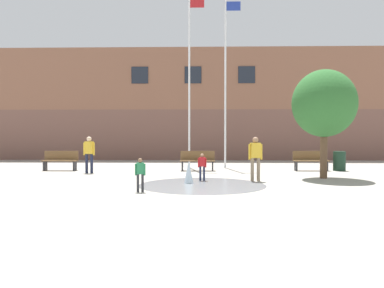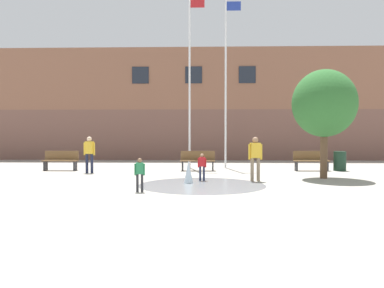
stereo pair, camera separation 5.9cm
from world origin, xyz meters
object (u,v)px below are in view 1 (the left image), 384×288
object	(u,v)px
child_in_fountain	(202,165)
flagpole_left	(190,75)
park_bench_near_trashcan	(311,160)
park_bench_under_right_flagpole	(197,160)
teen_by_trashcan	(89,152)
child_with_pink_shirt	(140,172)
adult_watching	(255,155)
flagpole_right	(226,76)
trash_can	(339,161)
park_bench_center	(60,160)
street_tree_near_building	(324,104)

from	to	relation	value
child_in_fountain	flagpole_left	world-z (taller)	flagpole_left
park_bench_near_trashcan	child_in_fountain	bearing A→B (deg)	-141.82
child_in_fountain	flagpole_left	distance (m)	6.77
park_bench_near_trashcan	park_bench_under_right_flagpole	bearing A→B (deg)	-178.38
park_bench_near_trashcan	teen_by_trashcan	bearing A→B (deg)	-172.01
child_in_fountain	child_with_pink_shirt	bearing A→B (deg)	56.69
adult_watching	child_with_pink_shirt	bearing A→B (deg)	-160.22
flagpole_left	flagpole_right	world-z (taller)	flagpole_left
flagpole_left	trash_can	size ratio (longest dim) A/B	9.88
park_bench_near_trashcan	child_with_pink_shirt	world-z (taller)	child_with_pink_shirt
teen_by_trashcan	trash_can	world-z (taller)	teen_by_trashcan
park_bench_center	trash_can	xyz separation A→B (m)	(13.00, 0.21, -0.03)
flagpole_right	adult_watching	bearing A→B (deg)	-82.64
adult_watching	flagpole_right	size ratio (longest dim) A/B	0.18
park_bench_under_right_flagpole	adult_watching	size ratio (longest dim) A/B	1.01
park_bench_center	flagpole_left	xyz separation A→B (m)	(6.00, 1.58, 4.22)
adult_watching	trash_can	world-z (taller)	adult_watching
teen_by_trashcan	park_bench_under_right_flagpole	bearing A→B (deg)	36.34
adult_watching	child_with_pink_shirt	world-z (taller)	adult_watching
trash_can	park_bench_center	bearing A→B (deg)	-179.09
flagpole_right	street_tree_near_building	distance (m)	5.93
park_bench_center	flagpole_left	world-z (taller)	flagpole_left
park_bench_near_trashcan	child_in_fountain	size ratio (longest dim) A/B	1.62
park_bench_near_trashcan	flagpole_left	world-z (taller)	flagpole_left
trash_can	street_tree_near_building	size ratio (longest dim) A/B	0.22
teen_by_trashcan	trash_can	size ratio (longest dim) A/B	1.77
adult_watching	child_with_pink_shirt	distance (m)	4.56
child_with_pink_shirt	trash_can	distance (m)	10.59
flagpole_left	child_in_fountain	bearing A→B (deg)	-83.47
park_bench_near_trashcan	street_tree_near_building	size ratio (longest dim) A/B	0.39
flagpole_right	park_bench_center	bearing A→B (deg)	-168.58
park_bench_under_right_flagpole	teen_by_trashcan	world-z (taller)	teen_by_trashcan
child_in_fountain	street_tree_near_building	world-z (taller)	street_tree_near_building
child_in_fountain	teen_by_trashcan	xyz separation A→B (m)	(-4.91, 2.58, 0.35)
teen_by_trashcan	child_with_pink_shirt	world-z (taller)	teen_by_trashcan
park_bench_near_trashcan	trash_can	xyz separation A→B (m)	(1.32, -0.01, -0.03)
trash_can	park_bench_under_right_flagpole	bearing A→B (deg)	-178.82
child_in_fountain	street_tree_near_building	bearing A→B (deg)	-169.51
trash_can	teen_by_trashcan	bearing A→B (deg)	-173.00
park_bench_center	flagpole_left	distance (m)	7.51
flagpole_right	trash_can	distance (m)	6.79
flagpole_right	trash_can	size ratio (longest dim) A/B	9.70
park_bench_under_right_flagpole	child_with_pink_shirt	world-z (taller)	child_with_pink_shirt
flagpole_right	park_bench_near_trashcan	bearing A→B (deg)	-19.38
child_with_pink_shirt	street_tree_near_building	distance (m)	7.73
child_in_fountain	flagpole_left	size ratio (longest dim) A/B	0.11
park_bench_center	child_with_pink_shirt	distance (m)	8.09
child_with_pink_shirt	trash_can	world-z (taller)	child_with_pink_shirt
park_bench_under_right_flagpole	adult_watching	xyz separation A→B (m)	(2.11, -3.94, 0.45)
park_bench_center	child_in_fountain	distance (m)	7.61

